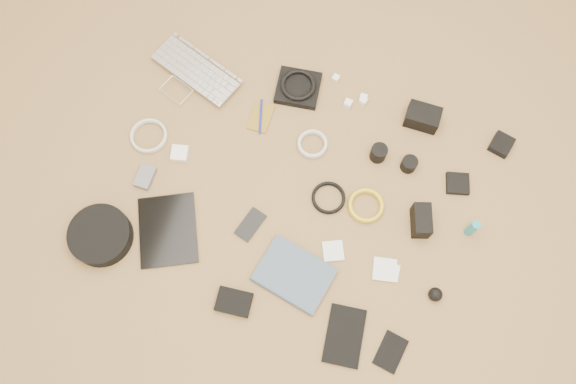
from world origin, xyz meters
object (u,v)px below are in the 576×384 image
(laptop, at_px, (188,80))
(headphone_case, at_px, (101,235))
(tablet, at_px, (168,230))
(phone, at_px, (250,225))
(dslr_camera, at_px, (423,117))
(paperback, at_px, (281,298))

(laptop, xyz_separation_m, headphone_case, (-0.07, -0.69, 0.02))
(headphone_case, bearing_deg, laptop, 84.63)
(tablet, bearing_deg, phone, -3.16)
(laptop, distance_m, phone, 0.65)
(dslr_camera, xyz_separation_m, phone, (-0.50, -0.60, -0.03))
(phone, bearing_deg, dslr_camera, 67.06)
(tablet, bearing_deg, paperback, -38.08)
(laptop, bearing_deg, paperback, -28.26)
(dslr_camera, height_order, tablet, dslr_camera)
(tablet, relative_size, phone, 2.20)
(laptop, height_order, tablet, laptop)
(headphone_case, bearing_deg, tablet, 24.04)
(dslr_camera, height_order, phone, dslr_camera)
(dslr_camera, xyz_separation_m, headphone_case, (-0.99, -0.80, -0.01))
(tablet, bearing_deg, headphone_case, 179.14)
(phone, xyz_separation_m, paperback, (0.19, -0.22, 0.01))
(tablet, bearing_deg, laptop, 79.18)
(tablet, bearing_deg, dslr_camera, 17.52)
(laptop, distance_m, dslr_camera, 0.93)
(tablet, height_order, headphone_case, headphone_case)
(tablet, xyz_separation_m, paperback, (0.47, -0.11, 0.01))
(laptop, height_order, headphone_case, headphone_case)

